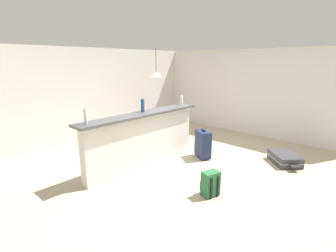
{
  "coord_description": "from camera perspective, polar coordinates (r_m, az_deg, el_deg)",
  "views": [
    {
      "loc": [
        -4.01,
        -3.14,
        2.16
      ],
      "look_at": [
        -0.01,
        0.55,
        0.73
      ],
      "focal_mm": 26.55,
      "sensor_mm": 36.0,
      "label": 1
    }
  ],
  "objects": [
    {
      "name": "ground_plane",
      "position": [
        5.54,
        4.36,
        -8.49
      ],
      "size": [
        13.0,
        13.0,
        0.05
      ],
      "primitive_type": "cube",
      "color": "#BCAD8E"
    },
    {
      "name": "wall_back",
      "position": [
        7.43,
        -14.3,
        7.27
      ],
      "size": [
        6.6,
        0.1,
        2.5
      ],
      "primitive_type": "cube",
      "color": "silver",
      "rests_on": "ground_plane"
    },
    {
      "name": "wall_right",
      "position": [
        7.91,
        16.81,
        7.52
      ],
      "size": [
        0.1,
        6.0,
        2.5
      ],
      "primitive_type": "cube",
      "color": "silver",
      "rests_on": "ground_plane"
    },
    {
      "name": "partition_half_wall",
      "position": [
        5.24,
        -5.56,
        -3.3
      ],
      "size": [
        2.8,
        0.2,
        1.08
      ],
      "primitive_type": "cube",
      "color": "silver",
      "rests_on": "ground_plane"
    },
    {
      "name": "bar_countertop",
      "position": [
        5.09,
        -5.71,
        2.76
      ],
      "size": [
        2.96,
        0.4,
        0.05
      ],
      "primitive_type": "cube",
      "color": "#4C4C51",
      "rests_on": "partition_half_wall"
    },
    {
      "name": "bottle_clear",
      "position": [
        4.34,
        -18.41,
        2.1
      ],
      "size": [
        0.06,
        0.06,
        0.27
      ],
      "primitive_type": "cylinder",
      "color": "silver",
      "rests_on": "bar_countertop"
    },
    {
      "name": "bottle_blue",
      "position": [
        5.14,
        -5.85,
        4.68
      ],
      "size": [
        0.08,
        0.08,
        0.27
      ],
      "primitive_type": "cylinder",
      "color": "#284C89",
      "rests_on": "bar_countertop"
    },
    {
      "name": "bottle_white",
      "position": [
        5.98,
        3.12,
        5.9
      ],
      "size": [
        0.07,
        0.07,
        0.22
      ],
      "primitive_type": "cylinder",
      "color": "silver",
      "rests_on": "bar_countertop"
    },
    {
      "name": "dining_table",
      "position": [
        7.25,
        -2.94,
        2.69
      ],
      "size": [
        1.1,
        0.8,
        0.74
      ],
      "color": "brown",
      "rests_on": "ground_plane"
    },
    {
      "name": "dining_chair_near_partition",
      "position": [
        6.84,
        -0.32,
        0.85
      ],
      "size": [
        0.46,
        0.46,
        0.93
      ],
      "color": "black",
      "rests_on": "ground_plane"
    },
    {
      "name": "pendant_lamp",
      "position": [
        7.11,
        -2.75,
        11.81
      ],
      "size": [
        0.34,
        0.34,
        0.82
      ],
      "color": "black"
    },
    {
      "name": "suitcase_flat_charcoal",
      "position": [
        5.98,
        25.22,
        -6.76
      ],
      "size": [
        0.84,
        0.84,
        0.22
      ],
      "color": "#38383D",
      "rests_on": "ground_plane"
    },
    {
      "name": "suitcase_upright_navy",
      "position": [
        5.72,
        8.01,
        -4.05
      ],
      "size": [
        0.44,
        0.5,
        0.67
      ],
      "color": "#1E284C",
      "rests_on": "ground_plane"
    },
    {
      "name": "backpack_green",
      "position": [
        4.24,
        9.66,
        -12.96
      ],
      "size": [
        0.32,
        0.3,
        0.42
      ],
      "color": "#286B3D",
      "rests_on": "ground_plane"
    }
  ]
}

